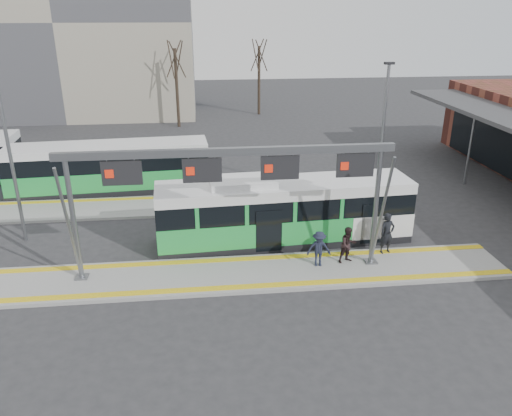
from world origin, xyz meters
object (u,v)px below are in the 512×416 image
Objects in this scene: gantry at (233,175)px; passenger_b at (348,245)px; passenger_a at (387,233)px; hero_bus at (284,212)px; passenger_c at (319,249)px.

passenger_b is (4.85, 0.19, -3.35)m from gantry.
gantry is at bearing 175.01° from passenger_a.
gantry reaches higher than hero_bus.
gantry is at bearing -134.94° from hero_bus.
gantry is at bearing -175.67° from passenger_c.
passenger_b reaches higher than passenger_c.
hero_bus is at bearing 114.22° from passenger_c.
passenger_a is 3.35m from passenger_c.
gantry reaches higher than passenger_c.
gantry is 7.55m from passenger_a.
hero_bus is 6.36× the size of passenger_a.
hero_bus is 3.07m from passenger_c.
passenger_a is at bearing -28.35° from hero_bus.
passenger_a reaches higher than passenger_b.
hero_bus is 4.72m from passenger_a.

